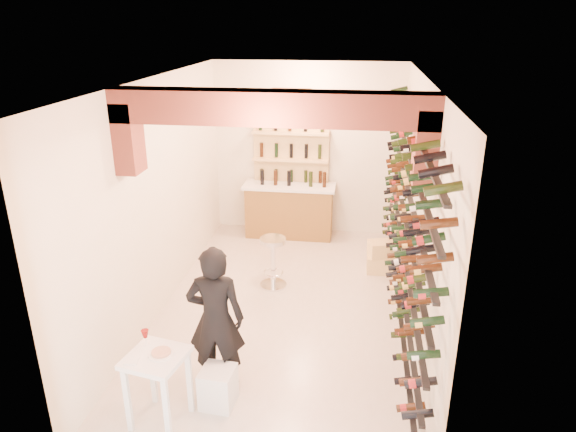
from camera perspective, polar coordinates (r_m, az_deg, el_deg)
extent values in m
plane|color=beige|center=(7.61, -0.32, -9.99)|extent=(6.00, 6.00, 0.00)
cube|color=white|center=(9.78, 2.19, 7.28)|extent=(3.50, 0.02, 3.20)
cube|color=white|center=(4.26, -6.24, -12.08)|extent=(3.50, 0.02, 3.20)
cube|color=white|center=(7.36, -13.96, 2.02)|extent=(0.02, 6.00, 3.20)
cube|color=white|center=(6.90, 14.19, 0.72)|extent=(0.02, 6.00, 3.20)
cube|color=#A54B3A|center=(6.56, -0.37, 14.72)|extent=(3.50, 6.00, 0.02)
cube|color=#AA4C3B|center=(5.60, -1.86, 11.78)|extent=(3.50, 0.35, 0.36)
cube|color=#AA4C3B|center=(6.16, -17.11, 8.20)|extent=(0.24, 0.35, 0.80)
cube|color=#AA4C3B|center=(5.64, 14.87, 7.32)|extent=(0.24, 0.35, 0.80)
cube|color=black|center=(7.45, 12.03, -9.00)|extent=(0.06, 5.70, 0.03)
cube|color=black|center=(7.26, 12.27, -6.26)|extent=(0.06, 5.70, 0.03)
cube|color=black|center=(7.09, 12.51, -3.38)|extent=(0.06, 5.70, 0.03)
cube|color=black|center=(6.94, 12.77, -0.37)|extent=(0.06, 5.70, 0.03)
cube|color=black|center=(6.81, 13.04, 2.77)|extent=(0.06, 5.70, 0.03)
cube|color=black|center=(6.70, 13.32, 6.02)|extent=(0.06, 5.70, 0.03)
cube|color=black|center=(6.61, 13.61, 9.37)|extent=(0.06, 5.70, 0.03)
cube|color=olive|center=(9.81, 0.15, 0.49)|extent=(1.60, 0.55, 0.96)
cube|color=white|center=(9.64, 0.15, 3.30)|extent=(1.70, 0.62, 0.05)
cube|color=#E4C080|center=(9.89, 0.36, 3.86)|extent=(1.40, 0.10, 2.00)
cube|color=#E4C080|center=(9.98, 0.28, 0.67)|extent=(1.40, 0.28, 0.04)
cube|color=#E4C080|center=(9.81, 0.29, 3.41)|extent=(1.40, 0.28, 0.04)
cube|color=#E4C080|center=(9.67, 0.29, 6.23)|extent=(1.40, 0.28, 0.04)
cube|color=#E4C080|center=(9.56, 0.30, 9.13)|extent=(1.40, 0.28, 0.04)
cube|color=brown|center=(9.62, 0.42, 12.23)|extent=(0.70, 0.04, 0.55)
cube|color=#99998C|center=(9.59, 0.40, 12.21)|extent=(0.60, 0.01, 0.45)
cube|color=white|center=(5.47, -14.31, -14.80)|extent=(0.65, 0.65, 0.05)
cube|color=white|center=(5.68, -17.19, -18.69)|extent=(0.05, 0.05, 0.75)
cube|color=white|center=(5.47, -13.16, -20.02)|extent=(0.05, 0.05, 0.75)
cube|color=white|center=(5.96, -14.63, -16.27)|extent=(0.05, 0.05, 0.75)
cube|color=white|center=(5.76, -10.74, -17.41)|extent=(0.05, 0.05, 0.75)
cylinder|color=white|center=(5.45, -13.73, -14.46)|extent=(0.25, 0.25, 0.02)
cylinder|color=#BF7266|center=(5.44, -13.74, -14.30)|extent=(0.19, 0.19, 0.02)
cube|color=white|center=(5.43, -16.78, -14.96)|extent=(0.15, 0.15, 0.02)
cylinder|color=white|center=(5.63, -15.28, -13.42)|extent=(0.07, 0.07, 0.00)
cylinder|color=white|center=(5.60, -15.33, -12.99)|extent=(0.01, 0.01, 0.10)
cone|color=#5F0808|center=(5.56, -15.40, -12.35)|extent=(0.08, 0.08, 0.08)
cube|color=white|center=(5.90, -7.67, -18.08)|extent=(0.38, 0.38, 0.44)
imported|color=black|center=(5.78, -7.92, -11.17)|extent=(0.66, 0.46, 1.72)
cylinder|color=silver|center=(8.17, -1.62, -7.54)|extent=(0.42, 0.42, 0.03)
cylinder|color=silver|center=(8.00, -1.65, -5.22)|extent=(0.08, 0.08, 0.73)
cylinder|color=silver|center=(7.84, -1.68, -2.70)|extent=(0.39, 0.39, 0.07)
torus|color=silver|center=(8.07, -1.64, -6.21)|extent=(0.32, 0.32, 0.02)
cube|color=#DFBD7A|center=(8.67, 10.20, -5.17)|extent=(0.48, 0.34, 0.28)
cube|color=#DFBD7A|center=(8.56, 10.31, -3.56)|extent=(0.50, 0.41, 0.25)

